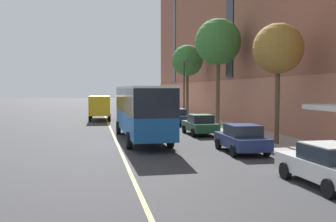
% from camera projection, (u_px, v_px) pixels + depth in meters
% --- Properties ---
extents(ground_plane, '(260.00, 260.00, 0.00)m').
position_uv_depth(ground_plane, '(132.00, 145.00, 24.55)').
color(ground_plane, '#38383A').
extents(sidewalk, '(4.39, 160.00, 0.15)m').
position_uv_depth(sidewalk, '(251.00, 135.00, 29.20)').
color(sidewalk, '#9E9B93').
rests_on(sidewalk, ground).
extents(city_bus, '(2.89, 11.92, 3.66)m').
position_uv_depth(city_bus, '(141.00, 109.00, 26.40)').
color(city_bus, '#19569E').
rests_on(city_bus, ground).
extents(parked_car_navy_1, '(2.02, 4.40, 1.56)m').
position_uv_depth(parked_car_navy_1, '(176.00, 117.00, 38.39)').
color(parked_car_navy_1, navy).
rests_on(parked_car_navy_1, ground).
extents(parked_car_green_2, '(2.06, 4.34, 1.56)m').
position_uv_depth(parked_car_green_2, '(200.00, 125.00, 29.90)').
color(parked_car_green_2, '#23603D').
rests_on(parked_car_green_2, ground).
extents(parked_car_silver_3, '(1.91, 4.57, 1.56)m').
position_uv_depth(parked_car_silver_3, '(156.00, 109.00, 51.85)').
color(parked_car_silver_3, '#B7B7BC').
rests_on(parked_car_silver_3, ground).
extents(parked_car_white_4, '(2.00, 4.55, 1.56)m').
position_uv_depth(parked_car_white_4, '(328.00, 165.00, 13.97)').
color(parked_car_white_4, silver).
rests_on(parked_car_white_4, ground).
extents(parked_car_black_5, '(2.01, 4.81, 1.56)m').
position_uv_depth(parked_car_black_5, '(149.00, 107.00, 58.20)').
color(parked_car_black_5, black).
rests_on(parked_car_black_5, ground).
extents(parked_car_navy_6, '(2.10, 4.33, 1.56)m').
position_uv_depth(parked_car_navy_6, '(242.00, 138.00, 21.49)').
color(parked_car_navy_6, navy).
rests_on(parked_car_navy_6, ground).
extents(box_truck, '(2.51, 7.46, 2.71)m').
position_uv_depth(box_truck, '(100.00, 106.00, 43.70)').
color(box_truck, gold).
rests_on(box_truck, ground).
extents(street_tree_mid_block, '(3.06, 3.06, 7.33)m').
position_uv_depth(street_tree_mid_block, '(278.00, 49.00, 23.78)').
color(street_tree_mid_block, brown).
rests_on(street_tree_mid_block, sidewalk).
extents(street_tree_far_uptown, '(4.13, 4.13, 9.63)m').
position_uv_depth(street_tree_far_uptown, '(218.00, 42.00, 35.10)').
color(street_tree_far_uptown, brown).
rests_on(street_tree_far_uptown, sidewalk).
extents(street_tree_far_downtown, '(3.70, 3.70, 8.57)m').
position_uv_depth(street_tree_far_downtown, '(187.00, 61.00, 46.56)').
color(street_tree_far_downtown, brown).
rests_on(street_tree_far_downtown, sidewalk).
extents(street_lamp, '(0.36, 1.48, 6.51)m').
position_uv_depth(street_lamp, '(185.00, 83.00, 43.08)').
color(street_lamp, '#2D2D30').
rests_on(street_lamp, sidewalk).
extents(fire_hydrant, '(0.42, 0.24, 0.72)m').
position_uv_depth(fire_hydrant, '(244.00, 134.00, 25.94)').
color(fire_hydrant, red).
rests_on(fire_hydrant, sidewalk).
extents(lane_centerline, '(0.16, 140.00, 0.01)m').
position_uv_depth(lane_centerline, '(115.00, 139.00, 27.32)').
color(lane_centerline, '#E0D66B').
rests_on(lane_centerline, ground).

